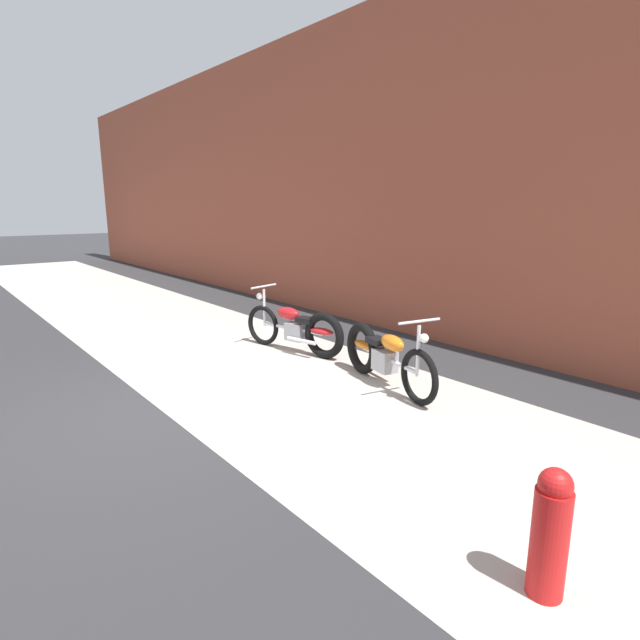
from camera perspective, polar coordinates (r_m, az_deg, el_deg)
name	(u,v)px	position (r m, az deg, el deg)	size (l,w,h in m)	color
ground_plane	(164,413)	(6.19, -17.01, -9.91)	(80.00, 80.00, 0.00)	#2D2D30
sidewalk_slab	(289,380)	(6.97, -3.53, -6.76)	(36.00, 3.50, 0.01)	#B2ADA3
brick_building_wall	(457,167)	(9.04, 15.05, 16.23)	(36.00, 0.50, 5.88)	brown
motorcycle_red	(299,329)	(8.13, -2.31, -0.99)	(1.98, 0.72, 1.03)	black
motorcycle_orange	(382,355)	(6.78, 6.92, -3.89)	(1.98, 0.73, 1.03)	black
fire_hydrant	(550,533)	(3.56, 24.36, -20.84)	(0.22, 0.22, 0.84)	red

